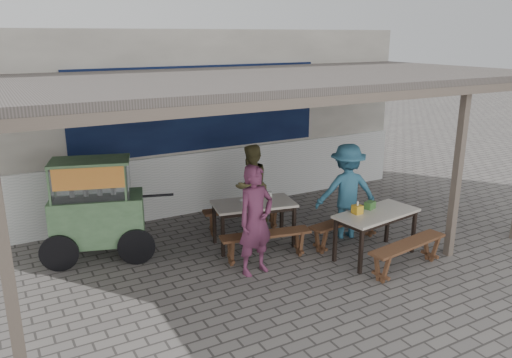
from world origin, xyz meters
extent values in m
plane|color=#69635F|center=(0.00, 0.00, 0.00)|extent=(60.00, 60.00, 0.00)
cube|color=silver|center=(0.00, 3.60, 1.75)|extent=(9.00, 1.20, 3.50)
cube|color=white|center=(0.00, 2.97, 0.60)|extent=(9.00, 0.10, 1.20)
cube|color=#10214F|center=(-0.20, 2.98, 2.05)|extent=(5.00, 0.03, 1.60)
cube|color=#59514C|center=(0.00, 1.00, 2.75)|extent=(9.00, 4.20, 0.12)
cube|color=#65564D|center=(0.00, -1.05, 2.65)|extent=(9.00, 0.12, 0.12)
cube|color=#65564D|center=(-3.90, -1.00, 1.35)|extent=(0.12, 0.12, 2.70)
cube|color=#65564D|center=(2.35, -0.90, 1.35)|extent=(0.11, 0.11, 2.70)
cube|color=beige|center=(-0.18, 0.97, 0.73)|extent=(1.44, 0.94, 0.04)
cube|color=black|center=(-0.18, 0.97, 0.67)|extent=(1.32, 0.82, 0.06)
cube|color=black|center=(-0.83, 0.81, 0.35)|extent=(0.05, 0.05, 0.71)
cube|color=black|center=(0.35, 0.57, 0.35)|extent=(0.05, 0.05, 0.71)
cube|color=black|center=(-0.72, 1.37, 0.35)|extent=(0.05, 0.05, 0.71)
cube|color=black|center=(0.47, 1.13, 0.35)|extent=(0.05, 0.05, 0.71)
cube|color=brown|center=(-0.30, 0.37, 0.43)|extent=(1.46, 0.55, 0.04)
cube|color=brown|center=(-0.85, 0.48, 0.21)|extent=(0.10, 0.28, 0.41)
cube|color=brown|center=(0.25, 0.26, 0.21)|extent=(0.10, 0.28, 0.41)
cube|color=brown|center=(-0.06, 1.57, 0.43)|extent=(1.46, 0.55, 0.04)
cube|color=brown|center=(-0.62, 1.68, 0.21)|extent=(0.10, 0.28, 0.41)
cube|color=brown|center=(0.49, 1.46, 0.21)|extent=(0.10, 0.28, 0.41)
cube|color=beige|center=(1.26, -0.37, 0.73)|extent=(1.44, 0.82, 0.04)
cube|color=black|center=(1.26, -0.37, 0.67)|extent=(1.33, 0.71, 0.06)
cube|color=black|center=(0.68, -0.71, 0.35)|extent=(0.05, 0.05, 0.71)
cube|color=black|center=(1.92, -0.54, 0.35)|extent=(0.05, 0.05, 0.71)
cube|color=black|center=(0.61, -0.20, 0.35)|extent=(0.05, 0.05, 0.71)
cube|color=black|center=(1.85, -0.03, 0.35)|extent=(0.05, 0.05, 0.71)
cube|color=brown|center=(1.35, -0.98, 0.43)|extent=(1.49, 0.48, 0.04)
cube|color=brown|center=(0.77, -1.06, 0.21)|extent=(0.09, 0.28, 0.41)
cube|color=brown|center=(1.93, -0.90, 0.21)|extent=(0.09, 0.28, 0.41)
cube|color=brown|center=(1.18, 0.24, 0.43)|extent=(1.49, 0.48, 0.04)
cube|color=brown|center=(0.60, 0.16, 0.21)|extent=(0.09, 0.28, 0.41)
cube|color=brown|center=(1.76, 0.32, 0.21)|extent=(0.09, 0.28, 0.41)
cube|color=#659060|center=(-2.52, 1.73, 0.66)|extent=(1.52, 1.09, 0.71)
cube|color=#659060|center=(-2.52, 1.73, 0.28)|extent=(1.46, 1.03, 0.05)
cylinder|color=black|center=(-3.17, 1.53, 0.28)|extent=(0.56, 0.22, 0.57)
cylinder|color=black|center=(-2.10, 1.20, 0.28)|extent=(0.56, 0.22, 0.57)
cube|color=silver|center=(-2.57, 1.75, 1.30)|extent=(1.25, 0.91, 0.56)
cube|color=#659060|center=(-2.57, 1.75, 1.57)|extent=(1.30, 0.97, 0.04)
cube|color=#E73E36|center=(-2.67, 1.44, 1.39)|extent=(0.98, 0.32, 0.33)
cylinder|color=black|center=(-1.75, 1.49, 0.96)|extent=(0.69, 0.25, 0.04)
imported|color=#622B48|center=(-0.64, 0.08, 0.82)|extent=(0.65, 0.48, 1.64)
imported|color=brown|center=(0.25, 1.86, 0.75)|extent=(0.88, 0.79, 1.50)
imported|color=teal|center=(1.40, 0.53, 0.82)|extent=(1.21, 0.95, 1.65)
cube|color=gold|center=(0.96, -0.27, 0.82)|extent=(0.14, 0.14, 0.13)
cube|color=#3D7433|center=(1.28, -0.19, 0.81)|extent=(0.20, 0.16, 0.12)
cylinder|color=beige|center=(0.20, 1.09, 0.80)|extent=(0.08, 0.08, 0.09)
imported|color=silver|center=(-0.31, 1.04, 0.77)|extent=(0.20, 0.20, 0.04)
camera|label=1|loc=(-3.93, -5.81, 3.40)|focal=35.00mm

